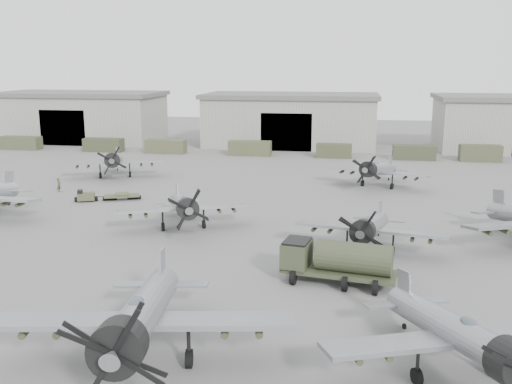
% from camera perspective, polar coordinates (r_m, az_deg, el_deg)
% --- Properties ---
extents(ground, '(220.00, 220.00, 0.00)m').
position_cam_1_polar(ground, '(38.38, -6.47, -8.16)').
color(ground, slate).
rests_on(ground, ground).
extents(hangar_left, '(29.00, 14.80, 8.70)m').
position_cam_1_polar(hangar_left, '(108.11, -17.13, 7.26)').
color(hangar_left, '#A8A89D').
rests_on(hangar_left, ground).
extents(hangar_center, '(29.00, 14.80, 8.70)m').
position_cam_1_polar(hangar_center, '(97.36, 3.50, 7.25)').
color(hangar_center, '#A8A89D').
rests_on(hangar_center, ground).
extents(support_truck_0, '(6.64, 2.20, 2.09)m').
position_cam_1_polar(support_truck_0, '(100.39, -22.48, 4.56)').
color(support_truck_0, '#42462D').
rests_on(support_truck_0, ground).
extents(support_truck_1, '(6.19, 2.20, 2.08)m').
position_cam_1_polar(support_truck_1, '(93.66, -15.00, 4.57)').
color(support_truck_1, '#373C27').
rests_on(support_truck_1, ground).
extents(support_truck_2, '(6.21, 2.20, 2.08)m').
position_cam_1_polar(support_truck_2, '(89.92, -9.00, 4.53)').
color(support_truck_2, '#484B31').
rests_on(support_truck_2, ground).
extents(support_truck_3, '(6.42, 2.20, 2.17)m').
position_cam_1_polar(support_truck_3, '(86.67, -0.62, 4.41)').
color(support_truck_3, '#47492F').
rests_on(support_truck_3, ground).
extents(support_truck_4, '(5.19, 2.20, 2.02)m').
position_cam_1_polar(support_truck_4, '(85.40, 7.81, 4.12)').
color(support_truck_4, '#3C3F29').
rests_on(support_truck_4, ground).
extents(support_truck_5, '(6.04, 2.20, 2.08)m').
position_cam_1_polar(support_truck_5, '(85.86, 15.53, 3.83)').
color(support_truck_5, '#363B26').
rests_on(support_truck_5, ground).
extents(support_truck_6, '(5.69, 2.20, 2.33)m').
position_cam_1_polar(support_truck_6, '(87.29, 21.51, 3.64)').
color(support_truck_6, '#41442C').
rests_on(support_truck_6, ground).
extents(aircraft_near_1, '(14.08, 12.67, 5.59)m').
position_cam_1_polar(aircraft_near_1, '(26.64, -11.48, -12.14)').
color(aircraft_near_1, gray).
rests_on(aircraft_near_1, ground).
extents(aircraft_near_2, '(11.96, 10.80, 4.83)m').
position_cam_1_polar(aircraft_near_2, '(26.82, 19.71, -13.29)').
color(aircraft_near_2, gray).
rests_on(aircraft_near_2, ground).
extents(aircraft_mid_1, '(11.18, 10.12, 4.55)m').
position_cam_1_polar(aircraft_mid_1, '(47.78, -7.30, -1.38)').
color(aircraft_mid_1, gray).
rests_on(aircraft_mid_1, ground).
extents(aircraft_mid_2, '(11.20, 10.08, 4.45)m').
position_cam_1_polar(aircraft_mid_2, '(42.32, 11.34, -3.44)').
color(aircraft_mid_2, gray).
rests_on(aircraft_mid_2, ground).
extents(aircraft_far_0, '(11.60, 10.46, 4.67)m').
position_cam_1_polar(aircraft_far_0, '(71.24, -13.97, 3.06)').
color(aircraft_far_0, gray).
rests_on(aircraft_far_0, ground).
extents(aircraft_far_1, '(11.18, 10.08, 4.50)m').
position_cam_1_polar(aircraft_far_1, '(65.00, 12.05, 2.19)').
color(aircraft_far_1, gray).
rests_on(aircraft_far_1, ground).
extents(fuel_tanker, '(7.45, 3.51, 2.76)m').
position_cam_1_polar(fuel_tanker, '(36.52, 8.13, -6.66)').
color(fuel_tanker, '#343B26').
rests_on(fuel_tanker, ground).
extents(tug_trailer, '(6.16, 3.28, 1.24)m').
position_cam_1_polar(tug_trailer, '(59.93, -15.36, -0.42)').
color(tug_trailer, '#45482F').
rests_on(tug_trailer, ground).
extents(ground_crew, '(0.39, 0.57, 1.52)m').
position_cam_1_polar(ground_crew, '(65.38, -19.11, 0.67)').
color(ground_crew, '#3C3D28').
rests_on(ground_crew, ground).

